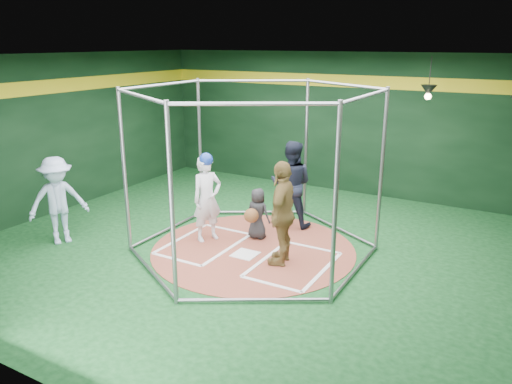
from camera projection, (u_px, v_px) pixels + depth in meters
The scene contains 12 objects.
room_shell at pixel (253, 158), 8.84m from camera, with size 10.10×9.10×3.53m.
clay_disc at pixel (253, 249), 9.34m from camera, with size 3.80×3.80×0.01m, color brown.
home_plate at pixel (245, 254), 9.09m from camera, with size 0.43×0.43×0.01m, color white.
batter_box_left at pixel (204, 243), 9.58m from camera, with size 1.17×1.77×0.01m.
batter_box_right at pixel (293, 264), 8.68m from camera, with size 1.17×1.77×0.01m.
batting_cage at pixel (253, 172), 8.91m from camera, with size 4.05×4.67×3.00m.
pendant_lamp_near at pixel (428, 91), 10.51m from camera, with size 0.34×0.34×0.90m.
batter_figure at pixel (207, 197), 9.55m from camera, with size 0.63×0.72×1.73m.
visitor_leopard at pixel (283, 213), 8.52m from camera, with size 1.07×0.45×1.83m, color #9D8043.
catcher_figure at pixel (257, 214), 9.71m from camera, with size 0.50×0.56×1.01m.
umpire at pixel (291, 184), 10.27m from camera, with size 0.88×0.69×1.81m, color black.
bystander_blue at pixel (58, 201), 9.45m from camera, with size 1.09×0.63×1.69m, color #A7BDDD.
Camera 1 is at (4.30, -7.48, 3.75)m, focal length 35.00 mm.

